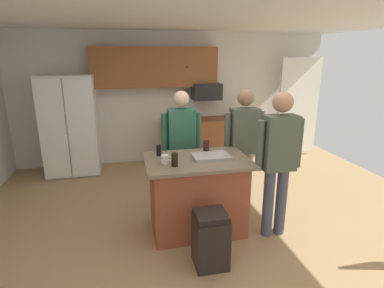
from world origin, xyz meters
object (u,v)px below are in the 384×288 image
(microwave_over_range, at_px, (206,91))
(person_guest_right, at_px, (244,141))
(glass_short_whisky, at_px, (175,160))
(person_guest_by_door, at_px, (182,141))
(glass_dark_ale, at_px, (159,150))
(mug_ceramic_white, at_px, (165,159))
(kitchen_island, at_px, (197,195))
(refrigerator, at_px, (71,125))
(glass_stout_tall, at_px, (206,147))
(serving_tray, at_px, (211,157))
(person_elder_center, at_px, (279,156))
(trash_bin, at_px, (211,239))

(microwave_over_range, height_order, person_guest_right, person_guest_right)
(glass_short_whisky, bearing_deg, microwave_over_range, 68.32)
(person_guest_by_door, height_order, glass_dark_ale, person_guest_by_door)
(person_guest_by_door, xyz_separation_m, glass_short_whisky, (-0.25, -0.96, 0.06))
(person_guest_right, xyz_separation_m, mug_ceramic_white, (-1.17, -0.55, 0.01))
(kitchen_island, height_order, glass_dark_ale, glass_dark_ale)
(refrigerator, distance_m, glass_stout_tall, 2.99)
(glass_stout_tall, bearing_deg, microwave_over_range, 75.21)
(microwave_over_range, bearing_deg, kitchen_island, -107.06)
(mug_ceramic_white, relative_size, serving_tray, 0.29)
(person_guest_by_door, relative_size, person_elder_center, 0.95)
(refrigerator, distance_m, kitchen_island, 3.07)
(mug_ceramic_white, distance_m, glass_stout_tall, 0.63)
(refrigerator, bearing_deg, glass_stout_tall, -48.53)
(kitchen_island, height_order, person_guest_by_door, person_guest_by_door)
(kitchen_island, xyz_separation_m, person_guest_right, (0.77, 0.47, 0.51))
(glass_short_whisky, height_order, serving_tray, glass_short_whisky)
(kitchen_island, bearing_deg, glass_stout_tall, 51.56)
(person_guest_right, distance_m, glass_short_whisky, 1.26)
(refrigerator, xyz_separation_m, trash_bin, (1.79, -3.15, -0.61))
(person_guest_by_door, relative_size, serving_tray, 3.81)
(serving_tray, bearing_deg, kitchen_island, 180.00)
(trash_bin, bearing_deg, refrigerator, 119.64)
(person_elder_center, bearing_deg, refrigerator, -26.47)
(serving_tray, bearing_deg, microwave_over_range, 76.41)
(glass_short_whisky, bearing_deg, mug_ceramic_white, 132.85)
(kitchen_island, bearing_deg, person_elder_center, -19.00)
(microwave_over_range, height_order, mug_ceramic_white, microwave_over_range)
(trash_bin, bearing_deg, mug_ceramic_white, 121.25)
(kitchen_island, xyz_separation_m, glass_dark_ale, (-0.44, 0.23, 0.54))
(microwave_over_range, height_order, kitchen_island, microwave_over_range)
(glass_dark_ale, distance_m, mug_ceramic_white, 0.31)
(person_elder_center, xyz_separation_m, mug_ceramic_white, (-1.29, 0.23, -0.03))
(kitchen_island, xyz_separation_m, serving_tray, (0.17, -0.00, 0.49))
(refrigerator, relative_size, serving_tray, 4.13)
(glass_dark_ale, xyz_separation_m, mug_ceramic_white, (0.04, -0.31, -0.02))
(serving_tray, bearing_deg, glass_dark_ale, 158.99)
(person_elder_center, bearing_deg, glass_dark_ale, -3.07)
(refrigerator, bearing_deg, mug_ceramic_white, -60.76)
(refrigerator, xyz_separation_m, microwave_over_range, (2.60, 0.12, 0.54))
(kitchen_island, distance_m, mug_ceramic_white, 0.66)
(glass_stout_tall, bearing_deg, person_guest_right, 23.50)
(refrigerator, xyz_separation_m, kitchen_island, (1.81, -2.45, -0.43))
(person_guest_by_door, relative_size, glass_dark_ale, 12.21)
(refrigerator, height_order, person_guest_by_door, refrigerator)
(refrigerator, bearing_deg, glass_dark_ale, -58.12)
(mug_ceramic_white, bearing_deg, trash_bin, -58.75)
(mug_ceramic_white, height_order, glass_stout_tall, glass_stout_tall)
(refrigerator, height_order, person_elder_center, refrigerator)
(refrigerator, relative_size, person_guest_right, 1.06)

